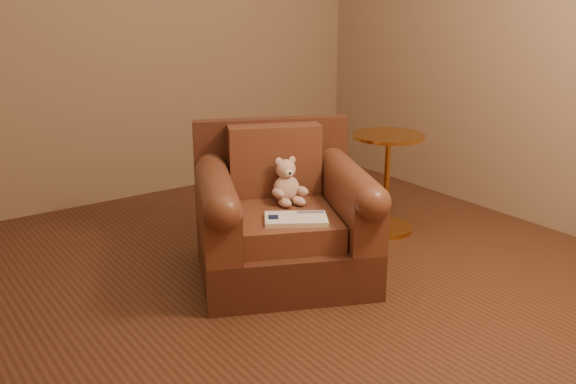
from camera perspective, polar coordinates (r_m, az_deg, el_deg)
floor at (r=3.29m, az=-0.85°, el=-9.35°), size 4.00×4.00×0.00m
armchair at (r=3.45m, az=-0.55°, el=-2.44°), size 1.15×1.12×0.79m
teddy_bear at (r=3.47m, az=-0.08°, el=0.60°), size 0.18×0.21×0.25m
guidebook at (r=3.21m, az=0.71°, el=-2.42°), size 0.36×0.33×0.03m
side_table at (r=4.10m, az=8.76°, el=1.11°), size 0.45×0.45×0.63m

